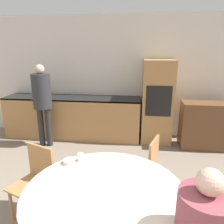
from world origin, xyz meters
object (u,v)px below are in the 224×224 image
(dining_table, at_px, (105,208))
(cup, at_px, (81,157))
(sideboard, at_px, (210,126))
(person_standing, at_px, (42,97))
(chair_far_right, at_px, (146,165))
(bowl_near, at_px, (69,161))
(oven_unit, at_px, (157,102))
(chair_far_left, at_px, (36,178))

(dining_table, xyz_separation_m, cup, (-0.34, 0.48, 0.24))
(sideboard, bearing_deg, person_standing, -174.86)
(person_standing, relative_size, cup, 18.03)
(sideboard, distance_m, cup, 2.95)
(dining_table, relative_size, chair_far_right, 1.71)
(cup, bearing_deg, sideboard, 46.06)
(dining_table, relative_size, person_standing, 0.89)
(sideboard, bearing_deg, bowl_near, -134.63)
(chair_far_right, bearing_deg, cup, -41.46)
(oven_unit, height_order, sideboard, oven_unit)
(chair_far_right, relative_size, cup, 9.37)
(oven_unit, distance_m, cup, 2.55)
(chair_far_right, xyz_separation_m, person_standing, (-1.98, 1.39, 0.53))
(bowl_near, bearing_deg, person_standing, 120.95)
(chair_far_left, relative_size, bowl_near, 6.44)
(sideboard, relative_size, person_standing, 0.69)
(person_standing, bearing_deg, bowl_near, -59.05)
(chair_far_left, bearing_deg, dining_table, -5.04)
(dining_table, distance_m, chair_far_left, 0.99)
(cup, distance_m, bowl_near, 0.13)
(cup, bearing_deg, chair_far_left, -176.53)
(oven_unit, xyz_separation_m, dining_table, (-0.66, -2.82, -0.33))
(chair_far_left, bearing_deg, chair_far_right, 41.61)
(sideboard, distance_m, dining_table, 3.09)
(dining_table, distance_m, bowl_near, 0.65)
(chair_far_left, bearing_deg, oven_unit, 78.76)
(sideboard, distance_m, person_standing, 3.33)
(chair_far_left, xyz_separation_m, person_standing, (-0.70, 1.85, 0.53))
(oven_unit, height_order, person_standing, oven_unit)
(chair_far_left, distance_m, bowl_near, 0.50)
(sideboard, distance_m, bowl_near, 3.07)
(bowl_near, bearing_deg, oven_unit, 65.07)
(cup, bearing_deg, person_standing, 124.32)
(chair_far_right, height_order, bowl_near, chair_far_right)
(chair_far_left, distance_m, cup, 0.61)
(person_standing, bearing_deg, chair_far_left, -69.19)
(chair_far_right, xyz_separation_m, cup, (-0.74, -0.43, 0.29))
(chair_far_left, xyz_separation_m, bowl_near, (0.42, -0.03, 0.26))
(sideboard, relative_size, cup, 12.47)
(chair_far_right, xyz_separation_m, bowl_near, (-0.85, -0.49, 0.26))
(oven_unit, relative_size, dining_table, 1.18)
(chair_far_right, bearing_deg, bowl_near, -41.54)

